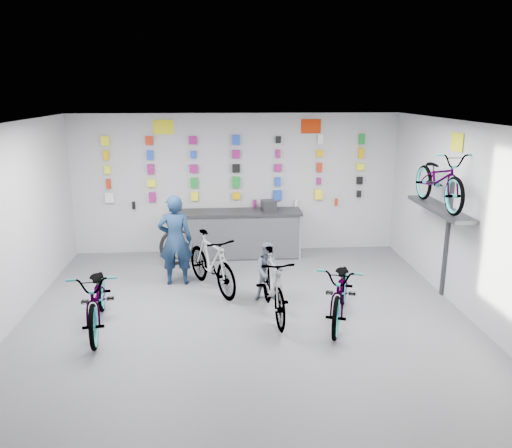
{
  "coord_description": "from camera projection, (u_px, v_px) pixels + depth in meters",
  "views": [
    {
      "loc": [
        -0.36,
        -6.65,
        3.46
      ],
      "look_at": [
        0.24,
        1.4,
        1.29
      ],
      "focal_mm": 35.0,
      "sensor_mm": 36.0,
      "label": 1
    }
  ],
  "objects": [
    {
      "name": "floor",
      "position": [
        247.0,
        334.0,
        7.33
      ],
      "size": [
        8.0,
        8.0,
        0.0
      ],
      "primitive_type": "plane",
      "color": "#515156",
      "rests_on": "ground"
    },
    {
      "name": "ceiling",
      "position": [
        246.0,
        126.0,
        6.55
      ],
      "size": [
        8.0,
        8.0,
        0.0
      ],
      "primitive_type": "plane",
      "rotation": [
        3.14,
        0.0,
        0.0
      ],
      "color": "white",
      "rests_on": "wall_back"
    },
    {
      "name": "wall_back",
      "position": [
        236.0,
        184.0,
        10.79
      ],
      "size": [
        7.0,
        0.0,
        7.0
      ],
      "primitive_type": "plane",
      "rotation": [
        1.57,
        0.0,
        0.0
      ],
      "color": "#AEAEB1",
      "rests_on": "floor"
    },
    {
      "name": "wall_front",
      "position": [
        283.0,
        418.0,
        3.09
      ],
      "size": [
        7.0,
        0.0,
        7.0
      ],
      "primitive_type": "plane",
      "rotation": [
        -1.57,
        0.0,
        0.0
      ],
      "color": "#AEAEB1",
      "rests_on": "floor"
    },
    {
      "name": "wall_right",
      "position": [
        489.0,
        231.0,
        7.19
      ],
      "size": [
        0.0,
        8.0,
        8.0
      ],
      "primitive_type": "plane",
      "rotation": [
        1.57,
        0.0,
        -1.57
      ],
      "color": "#AEAEB1",
      "rests_on": "floor"
    },
    {
      "name": "counter",
      "position": [
        237.0,
        235.0,
        10.61
      ],
      "size": [
        2.7,
        0.66,
        1.0
      ],
      "color": "black",
      "rests_on": "floor"
    },
    {
      "name": "merch_wall",
      "position": [
        231.0,
        171.0,
        10.64
      ],
      "size": [
        5.57,
        0.08,
        1.56
      ],
      "color": "silver",
      "rests_on": "wall_back"
    },
    {
      "name": "wall_bracket",
      "position": [
        441.0,
        213.0,
        8.34
      ],
      "size": [
        0.39,
        1.9,
        2.0
      ],
      "color": "#333338",
      "rests_on": "wall_right"
    },
    {
      "name": "sign_left",
      "position": [
        163.0,
        127.0,
        10.35
      ],
      "size": [
        0.42,
        0.02,
        0.3
      ],
      "primitive_type": "cube",
      "color": "yellow",
      "rests_on": "wall_back"
    },
    {
      "name": "sign_right",
      "position": [
        311.0,
        126.0,
        10.57
      ],
      "size": [
        0.42,
        0.02,
        0.3
      ],
      "primitive_type": "cube",
      "color": "#B82906",
      "rests_on": "wall_back"
    },
    {
      "name": "sign_side",
      "position": [
        457.0,
        142.0,
        8.05
      ],
      "size": [
        0.02,
        0.4,
        0.3
      ],
      "primitive_type": "cube",
      "color": "yellow",
      "rests_on": "wall_right"
    },
    {
      "name": "bike_left",
      "position": [
        98.0,
        297.0,
        7.38
      ],
      "size": [
        0.93,
        1.98,
        1.0
      ],
      "primitive_type": "imported",
      "rotation": [
        0.0,
        0.0,
        0.14
      ],
      "color": "gray",
      "rests_on": "floor"
    },
    {
      "name": "bike_center",
      "position": [
        273.0,
        285.0,
        7.78
      ],
      "size": [
        0.64,
        1.78,
        1.05
      ],
      "primitive_type": "imported",
      "rotation": [
        0.0,
        0.0,
        0.08
      ],
      "color": "gray",
      "rests_on": "floor"
    },
    {
      "name": "bike_right",
      "position": [
        341.0,
        290.0,
        7.63
      ],
      "size": [
        1.23,
        2.01,
        1.0
      ],
      "primitive_type": "imported",
      "rotation": [
        0.0,
        0.0,
        -0.33
      ],
      "color": "gray",
      "rests_on": "floor"
    },
    {
      "name": "bike_service",
      "position": [
        212.0,
        262.0,
        8.8
      ],
      "size": [
        1.24,
        1.77,
        1.05
      ],
      "primitive_type": "imported",
      "rotation": [
        0.0,
        0.0,
        0.48
      ],
      "color": "gray",
      "rests_on": "floor"
    },
    {
      "name": "bike_wall",
      "position": [
        440.0,
        179.0,
        8.18
      ],
      "size": [
        0.63,
        1.8,
        0.95
      ],
      "primitive_type": "imported",
      "color": "gray",
      "rests_on": "wall_bracket"
    },
    {
      "name": "clerk",
      "position": [
        175.0,
        240.0,
        9.02
      ],
      "size": [
        0.62,
        0.42,
        1.67
      ],
      "primitive_type": "imported",
      "rotation": [
        0.0,
        0.0,
        3.17
      ],
      "color": "#132745",
      "rests_on": "floor"
    },
    {
      "name": "customer",
      "position": [
        269.0,
        272.0,
        8.39
      ],
      "size": [
        0.5,
        0.39,
        1.02
      ],
      "primitive_type": "imported",
      "rotation": [
        0.0,
        0.0,
        -0.0
      ],
      "color": "slate",
      "rests_on": "floor"
    },
    {
      "name": "spare_wheel",
      "position": [
        177.0,
        247.0,
        10.2
      ],
      "size": [
        0.76,
        0.43,
        0.74
      ],
      "rotation": [
        0.0,
        0.0,
        0.34
      ],
      "color": "black",
      "rests_on": "floor"
    },
    {
      "name": "register",
      "position": [
        269.0,
        205.0,
        10.51
      ],
      "size": [
        0.33,
        0.34,
        0.22
      ],
      "primitive_type": "cube",
      "rotation": [
        0.0,
        0.0,
        0.18
      ],
      "color": "black",
      "rests_on": "counter"
    }
  ]
}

